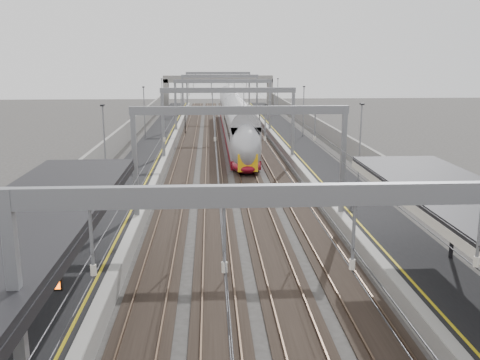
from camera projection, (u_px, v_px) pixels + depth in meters
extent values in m
cube|color=black|center=(150.00, 156.00, 55.01)|extent=(4.00, 120.00, 1.00)
cube|color=black|center=(304.00, 154.00, 55.89)|extent=(4.00, 120.00, 1.00)
cube|color=black|center=(184.00, 160.00, 55.31)|extent=(2.40, 140.00, 0.08)
cube|color=brown|center=(177.00, 159.00, 55.25)|extent=(0.07, 140.00, 0.14)
cube|color=brown|center=(191.00, 159.00, 55.33)|extent=(0.07, 140.00, 0.14)
cube|color=black|center=(213.00, 160.00, 55.47)|extent=(2.40, 140.00, 0.08)
cube|color=brown|center=(206.00, 159.00, 55.41)|extent=(0.07, 140.00, 0.14)
cube|color=brown|center=(220.00, 159.00, 55.49)|extent=(0.07, 140.00, 0.14)
cube|color=black|center=(242.00, 159.00, 55.64)|extent=(2.40, 140.00, 0.08)
cube|color=brown|center=(235.00, 159.00, 55.58)|extent=(0.07, 140.00, 0.14)
cube|color=brown|center=(249.00, 158.00, 55.66)|extent=(0.07, 140.00, 0.14)
cube|color=black|center=(271.00, 159.00, 55.80)|extent=(2.40, 140.00, 0.08)
cube|color=brown|center=(264.00, 158.00, 55.74)|extent=(0.07, 140.00, 0.14)
cube|color=brown|center=(277.00, 158.00, 55.82)|extent=(0.07, 140.00, 0.14)
cube|color=gray|center=(19.00, 326.00, 12.41)|extent=(0.28, 0.28, 6.60)
cube|color=gray|center=(290.00, 195.00, 12.08)|extent=(13.00, 0.25, 0.50)
cube|color=gray|center=(135.00, 162.00, 31.87)|extent=(0.28, 0.28, 6.60)
cube|color=gray|center=(343.00, 160.00, 32.57)|extent=(0.28, 0.28, 6.60)
cube|color=gray|center=(240.00, 110.00, 31.54)|extent=(13.00, 0.25, 0.50)
cube|color=gray|center=(163.00, 122.00, 51.34)|extent=(0.28, 0.28, 6.60)
cube|color=gray|center=(293.00, 122.00, 52.03)|extent=(0.28, 0.28, 6.60)
cube|color=gray|center=(228.00, 90.00, 51.00)|extent=(13.00, 0.25, 0.50)
cube|color=gray|center=(176.00, 105.00, 70.80)|extent=(0.28, 0.28, 6.60)
cube|color=gray|center=(270.00, 104.00, 71.49)|extent=(0.28, 0.28, 6.60)
cube|color=gray|center=(223.00, 81.00, 70.46)|extent=(13.00, 0.25, 0.50)
cube|color=gray|center=(183.00, 95.00, 90.26)|extent=(0.28, 0.28, 6.60)
cube|color=gray|center=(257.00, 94.00, 90.96)|extent=(0.28, 0.28, 6.60)
cube|color=gray|center=(220.00, 76.00, 89.93)|extent=(13.00, 0.25, 0.50)
cube|color=gray|center=(187.00, 89.00, 107.78)|extent=(0.28, 0.28, 6.60)
cube|color=gray|center=(249.00, 88.00, 108.47)|extent=(0.28, 0.28, 6.60)
cube|color=gray|center=(218.00, 73.00, 107.44)|extent=(13.00, 0.25, 0.50)
cylinder|color=#262628|center=(185.00, 103.00, 58.95)|extent=(0.03, 140.00, 0.03)
cylinder|color=#262628|center=(212.00, 103.00, 59.12)|extent=(0.03, 140.00, 0.03)
cylinder|color=#262628|center=(239.00, 103.00, 59.28)|extent=(0.03, 140.00, 0.03)
cylinder|color=#262628|center=(266.00, 103.00, 59.45)|extent=(0.03, 140.00, 0.03)
cylinder|color=black|center=(37.00, 225.00, 24.19)|extent=(0.20, 0.20, 4.00)
cube|color=black|center=(32.00, 281.00, 14.28)|extent=(1.60, 0.15, 0.55)
cube|color=#FF5005|center=(31.00, 282.00, 14.21)|extent=(1.50, 0.02, 0.42)
cylinder|color=black|center=(454.00, 218.00, 25.26)|extent=(0.20, 0.20, 4.00)
cube|color=gray|center=(218.00, 79.00, 107.70)|extent=(22.00, 2.20, 1.40)
cube|color=gray|center=(166.00, 95.00, 107.81)|extent=(1.00, 2.20, 6.20)
cube|color=gray|center=(270.00, 94.00, 108.97)|extent=(1.00, 2.20, 6.20)
cube|color=gray|center=(118.00, 146.00, 54.59)|extent=(0.30, 120.00, 3.20)
cube|color=gray|center=(334.00, 144.00, 55.83)|extent=(0.30, 120.00, 3.20)
cube|color=maroon|center=(239.00, 145.00, 61.13)|extent=(2.82, 24.03, 0.84)
cube|color=#A6A6AB|center=(239.00, 128.00, 60.69)|extent=(2.82, 24.03, 3.13)
cube|color=black|center=(243.00, 162.00, 53.02)|extent=(2.09, 2.51, 0.52)
cube|color=maroon|center=(230.00, 121.00, 84.92)|extent=(2.82, 24.03, 0.84)
cube|color=#A6A6AB|center=(230.00, 108.00, 84.48)|extent=(2.82, 24.03, 3.13)
cube|color=black|center=(233.00, 130.00, 76.81)|extent=(2.09, 2.51, 0.52)
ellipsoid|color=#A6A6AB|center=(246.00, 148.00, 48.86)|extent=(2.82, 5.43, 4.39)
cube|color=#FFB80D|center=(248.00, 163.00, 46.89)|extent=(1.78, 0.12, 1.57)
cube|color=black|center=(248.00, 145.00, 46.99)|extent=(1.67, 0.60, 0.98)
cylinder|color=black|center=(185.00, 124.00, 73.80)|extent=(0.12, 0.12, 3.00)
cube|color=black|center=(185.00, 112.00, 73.44)|extent=(0.32, 0.22, 0.75)
sphere|color=#0CE526|center=(185.00, 111.00, 73.28)|extent=(0.16, 0.16, 0.16)
cylinder|color=black|center=(242.00, 116.00, 83.12)|extent=(0.12, 0.12, 3.00)
cube|color=black|center=(242.00, 106.00, 82.76)|extent=(0.32, 0.22, 0.75)
sphere|color=red|center=(242.00, 105.00, 82.60)|extent=(0.16, 0.16, 0.16)
cylinder|color=black|center=(259.00, 120.00, 77.48)|extent=(0.12, 0.12, 3.00)
cube|color=black|center=(259.00, 109.00, 77.12)|extent=(0.32, 0.22, 0.75)
sphere|color=red|center=(260.00, 108.00, 76.96)|extent=(0.16, 0.16, 0.16)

